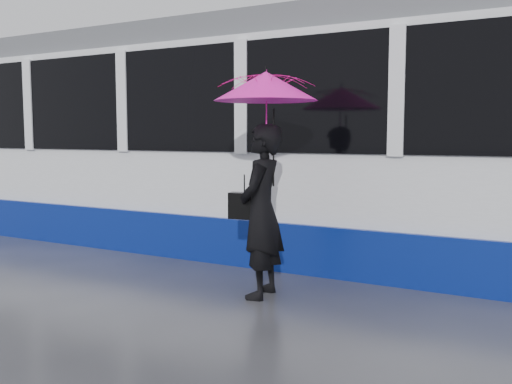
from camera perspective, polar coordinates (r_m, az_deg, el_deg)
The scene contains 6 objects.
ground at distance 6.90m, azimuth -11.43°, elevation -8.81°, with size 90.00×90.00×0.00m, color #2D2D32.
rails at distance 8.90m, azimuth -0.85°, elevation -5.36°, with size 34.00×1.51×0.02m.
tram at distance 10.47m, azimuth -14.68°, elevation 5.09°, with size 26.00×2.56×3.35m.
woman at distance 6.01m, azimuth 0.54°, elevation -1.95°, with size 0.67×0.44×1.83m, color black.
umbrella at distance 5.94m, azimuth 0.98°, elevation 8.53°, with size 1.24×1.24×1.24m.
handbag at distance 6.13m, azimuth -1.17°, elevation -1.38°, with size 0.35×0.19×0.46m.
Camera 1 is at (4.37, -5.06, 1.72)m, focal length 40.00 mm.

